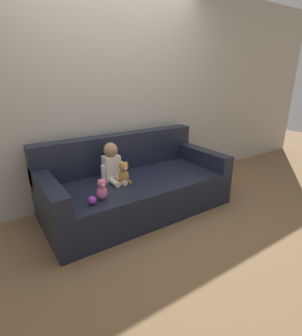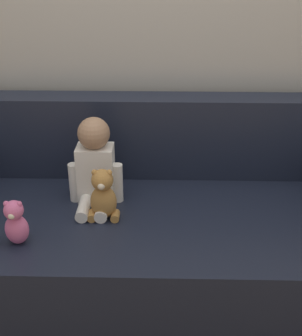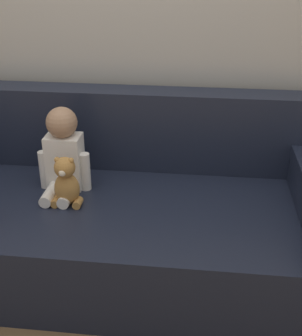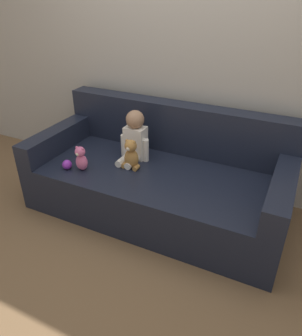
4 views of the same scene
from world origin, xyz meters
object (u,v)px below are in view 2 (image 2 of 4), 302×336
Objects in this scene: couch at (148,223)px; teddy_bear_brown at (103,196)px; person_baby at (95,166)px; plush_toy_side at (16,223)px.

couch reaches higher than teddy_bear_brown.
teddy_bear_brown is (0.05, -0.16, -0.07)m from person_baby.
teddy_bear_brown is at bearing -146.88° from couch.
couch is 4.90× the size of person_baby.
person_baby reaches higher than teddy_bear_brown.
couch is 0.33m from teddy_bear_brown.
person_baby reaches higher than plush_toy_side.
couch is 0.68m from plush_toy_side.
person_baby is (-0.25, 0.03, 0.30)m from couch.
plush_toy_side is at bearing -147.97° from couch.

